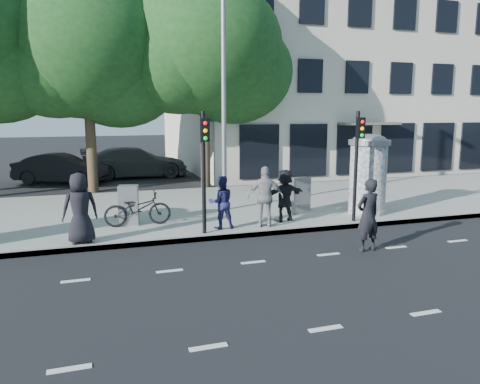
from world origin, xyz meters
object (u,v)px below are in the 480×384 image
object	(u,v)px
traffic_pole_far	(357,155)
cabinet_right	(300,196)
car_mid	(61,169)
car_right	(135,162)
traffic_pole_near	(204,160)
man_road	(368,215)
ad_column_right	(368,172)
ped_c	(221,202)
cabinet_left	(129,205)
ped_a	(80,208)
street_lamp	(224,73)
bicycle	(138,209)
ped_f	(285,195)
ped_e	(265,197)

from	to	relation	value
traffic_pole_far	cabinet_right	world-z (taller)	traffic_pole_far
cabinet_right	car_mid	distance (m)	13.21
car_mid	car_right	size ratio (longest dim) A/B	0.80
cabinet_right	car_mid	xyz separation A→B (m)	(-8.05, 10.48, -0.02)
traffic_pole_near	man_road	distance (m)	4.59
ad_column_right	ped_c	size ratio (longest dim) A/B	1.71
man_road	cabinet_right	bearing A→B (deg)	-98.77
cabinet_left	ad_column_right	bearing A→B (deg)	4.44
ped_a	ped_c	size ratio (longest dim) A/B	1.20
ped_c	traffic_pole_near	bearing A→B (deg)	36.57
cabinet_left	cabinet_right	distance (m)	5.61
ad_column_right	car_right	xyz separation A→B (m)	(-6.48, 12.24, -0.73)
man_road	ad_column_right	bearing A→B (deg)	-131.58
cabinet_left	car_right	size ratio (longest dim) A/B	0.22
street_lamp	bicycle	xyz separation A→B (m)	(-3.10, -1.33, -4.13)
ped_f	car_right	size ratio (longest dim) A/B	0.29
ped_f	cabinet_left	bearing A→B (deg)	-23.28
street_lamp	ped_e	bearing A→B (deg)	-79.30
ad_column_right	traffic_pole_far	xyz separation A→B (m)	(-1.00, -0.91, 0.69)
ped_c	ped_f	world-z (taller)	ped_f
ad_column_right	car_right	distance (m)	13.86
ped_a	car_mid	distance (m)	12.07
traffic_pole_near	ped_f	world-z (taller)	traffic_pole_near
bicycle	traffic_pole_far	bearing A→B (deg)	-103.35
street_lamp	car_right	bearing A→B (deg)	101.41
ad_column_right	car_mid	xyz separation A→B (m)	(-10.18, 11.17, -0.81)
traffic_pole_far	car_right	world-z (taller)	traffic_pole_far
bicycle	car_mid	bearing A→B (deg)	13.96
ped_c	cabinet_right	bearing A→B (deg)	-158.17
street_lamp	car_mid	xyz separation A→B (m)	(-5.78, 9.23, -4.07)
traffic_pole_near	cabinet_left	distance (m)	2.98
ped_e	ped_a	bearing A→B (deg)	21.74
ped_f	cabinet_left	size ratio (longest dim) A/B	1.36
ped_a	bicycle	world-z (taller)	ped_a
ped_a	ped_c	bearing A→B (deg)	175.13
traffic_pole_far	car_mid	world-z (taller)	traffic_pole_far
street_lamp	man_road	size ratio (longest dim) A/B	4.26
ped_f	cabinet_right	distance (m)	1.32
ad_column_right	street_lamp	distance (m)	5.81
cabinet_right	ad_column_right	bearing A→B (deg)	-21.70
street_lamp	cabinet_right	world-z (taller)	street_lamp
bicycle	man_road	bearing A→B (deg)	-126.24
ped_c	street_lamp	bearing A→B (deg)	-107.36
traffic_pole_near	ped_c	bearing A→B (deg)	35.58
cabinet_right	ped_c	bearing A→B (deg)	-162.87
ad_column_right	car_right	world-z (taller)	ad_column_right
ped_c	ped_e	bearing A→B (deg)	171.66
ad_column_right	traffic_pole_far	bearing A→B (deg)	-137.79
traffic_pole_far	man_road	size ratio (longest dim) A/B	1.81
ped_f	cabinet_right	world-z (taller)	ped_f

